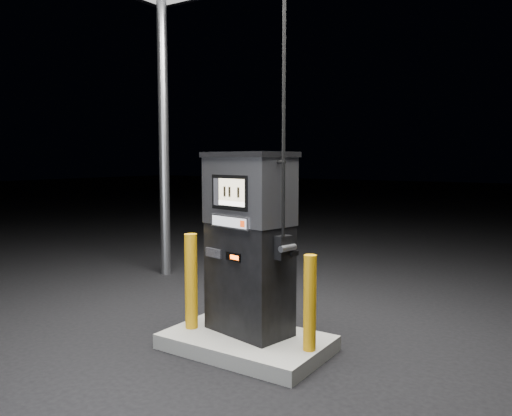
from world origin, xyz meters
The scene contains 5 objects.
ground centered at (0.00, 0.00, 0.00)m, with size 80.00×80.00×0.00m, color black.
pump_island centered at (0.00, 0.00, 0.07)m, with size 1.60×1.00×0.15m, color slate.
fuel_dispenser centered at (-0.03, 0.10, 1.09)m, with size 1.05×0.72×3.78m.
bollard_left centered at (-0.61, -0.13, 0.64)m, with size 0.13×0.13×0.99m, color #C98A0B.
bollard_right centered at (0.71, 0.00, 0.59)m, with size 0.12×0.12×0.89m, color #C98A0B.
Camera 1 is at (2.74, -3.99, 1.90)m, focal length 35.00 mm.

